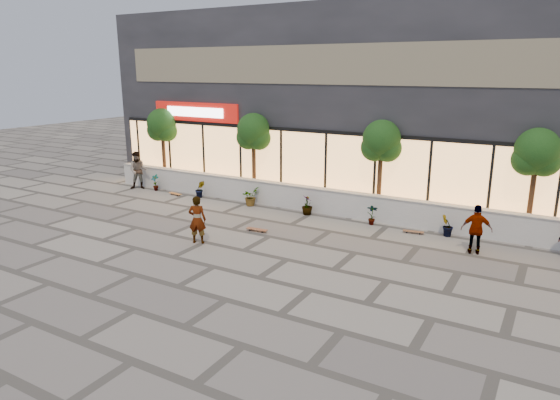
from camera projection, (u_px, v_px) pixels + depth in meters
The scene contains 19 objects.
ground at pixel (214, 267), 15.16m from camera, with size 80.00×80.00×0.00m, color gray.
planter_wall at pixel (315, 200), 20.89m from camera, with size 22.00×0.42×1.04m.
retail_building at pixel (366, 102), 24.53m from camera, with size 24.00×9.17×8.50m.
shrub_a at pixel (155, 182), 24.57m from camera, with size 0.43×0.29×0.81m, color #153B13.
shrub_b at pixel (200, 189), 23.21m from camera, with size 0.45×0.36×0.81m, color #153B13.
shrub_c at pixel (250, 197), 21.86m from camera, with size 0.73×0.63×0.81m, color #153B13.
shrub_d at pixel (307, 205), 20.51m from camera, with size 0.45×0.45×0.81m, color #153B13.
shrub_e at pixel (372, 215), 19.16m from camera, with size 0.43×0.29×0.81m, color #153B13.
shrub_f at pixel (447, 226), 17.80m from camera, with size 0.45×0.36×0.81m, color #153B13.
tree_west at pixel (162, 127), 25.19m from camera, with size 1.60×1.50×3.92m.
tree_midwest at pixel (254, 134), 22.54m from camera, with size 1.60×1.50×3.92m.
tree_mideast at pixel (381, 143), 19.64m from camera, with size 1.60×1.50×3.92m.
tree_east at pixel (537, 155), 16.98m from camera, with size 1.60×1.50×3.92m.
skater_center at pixel (197, 220), 17.05m from camera, with size 0.61×0.40×1.67m, color silver.
skater_left at pixel (138, 170), 24.76m from camera, with size 0.91×0.71×1.88m, color tan.
skater_right_near at pixel (477, 229), 16.06m from camera, with size 0.96×0.40×1.64m, color white.
skateboard_center at pixel (257, 229), 18.43m from camera, with size 0.85×0.28×0.10m.
skateboard_left at pixel (175, 194), 23.72m from camera, with size 0.78×0.32×0.09m.
skateboard_right_near at pixel (413, 231), 18.21m from camera, with size 0.77×0.30×0.09m.
Camera 1 is at (8.81, -11.24, 5.84)m, focal length 32.00 mm.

